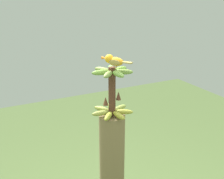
# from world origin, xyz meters

# --- Properties ---
(banana_bunch) EXTENTS (0.29, 0.29, 0.35)m
(banana_bunch) POSITION_xyz_m (0.00, -0.00, 1.56)
(banana_bunch) COLOR #4C2D1E
(banana_bunch) RESTS_ON banana_tree
(perched_bird) EXTENTS (0.19, 0.15, 0.09)m
(perched_bird) POSITION_xyz_m (-0.02, 0.00, 1.79)
(perched_bird) COLOR #C68933
(perched_bird) RESTS_ON banana_bunch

